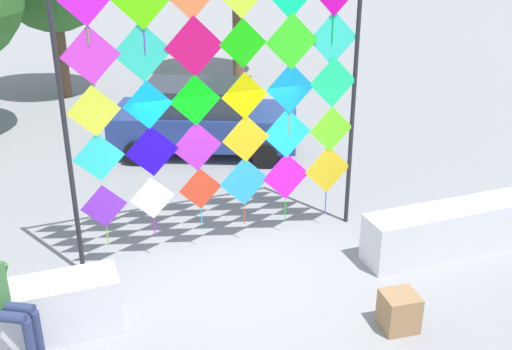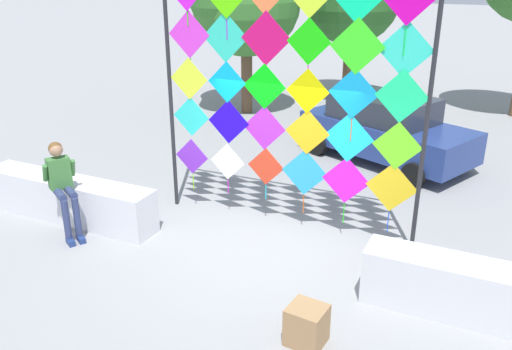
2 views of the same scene
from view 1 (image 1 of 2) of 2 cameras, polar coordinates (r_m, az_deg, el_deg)
The scene contains 6 objects.
ground at distance 9.09m, azimuth -0.87°, elevation -9.79°, with size 120.00×120.00×0.00m, color gray.
plaza_ledge_right at distance 10.28m, azimuth 18.81°, elevation -4.47°, with size 3.47×0.60×0.77m, color silver.
kite_display_rack at distance 9.02m, azimuth -2.91°, elevation 7.87°, with size 4.47×0.17×4.40m.
seated_vendor at distance 7.60m, azimuth -22.19°, elevation -10.51°, with size 0.78×0.68×1.61m.
parked_car at distance 13.48m, azimuth -4.87°, elevation 5.25°, with size 4.27×3.10×1.52m.
cardboard_box_large at distance 8.29m, azimuth 12.98°, elevation -12.08°, with size 0.44×0.42×0.50m, color #9E754C.
Camera 1 is at (-2.50, -7.16, 5.01)m, focal length 43.60 mm.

